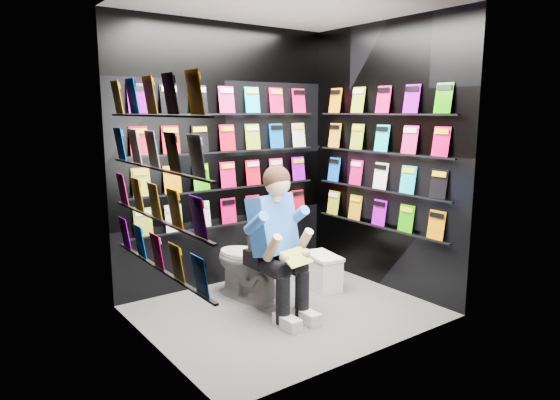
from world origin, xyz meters
TOP-DOWN VIEW (x-y plane):
  - floor at (0.00, 0.00)m, footprint 2.40×2.40m
  - ceiling at (0.00, 0.00)m, footprint 2.40×2.40m
  - wall_back at (0.00, 1.00)m, footprint 2.40×0.04m
  - wall_front at (0.00, -1.00)m, footprint 2.40×0.04m
  - wall_left at (-1.20, 0.00)m, footprint 0.04×2.00m
  - wall_right at (1.20, 0.00)m, footprint 0.04×2.00m
  - comics_back at (0.00, 0.97)m, footprint 2.10×0.06m
  - comics_left at (-1.17, 0.00)m, footprint 0.06×1.70m
  - comics_right at (1.17, 0.00)m, footprint 0.06×1.70m
  - toilet at (-0.10, 0.45)m, footprint 0.54×0.81m
  - longbox at (0.65, 0.26)m, footprint 0.30×0.45m
  - longbox_lid at (0.65, 0.26)m, footprint 0.33×0.48m
  - reader at (-0.10, 0.07)m, footprint 0.64×0.84m
  - held_comic at (-0.10, -0.28)m, footprint 0.28×0.19m

SIDE VIEW (x-z plane):
  - floor at x=0.00m, z-range 0.00..0.00m
  - longbox at x=0.65m, z-range 0.00..0.31m
  - longbox_lid at x=0.65m, z-range 0.31..0.34m
  - toilet at x=-0.10m, z-range 0.00..0.73m
  - held_comic at x=-0.10m, z-range 0.53..0.63m
  - reader at x=-0.10m, z-range 0.07..1.48m
  - wall_back at x=0.00m, z-range 0.00..2.60m
  - wall_front at x=0.00m, z-range 0.00..2.60m
  - wall_left at x=-1.20m, z-range 0.00..2.60m
  - wall_right at x=1.20m, z-range 0.00..2.60m
  - comics_back at x=0.00m, z-range 0.62..1.99m
  - comics_left at x=-1.17m, z-range 0.62..1.99m
  - comics_right at x=1.17m, z-range 0.62..1.99m
  - ceiling at x=0.00m, z-range 2.60..2.60m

